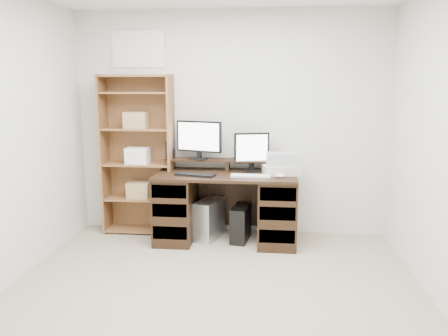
# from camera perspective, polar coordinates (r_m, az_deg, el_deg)

# --- Properties ---
(room) EXTENTS (3.54, 4.04, 2.54)m
(room) POSITION_cam_1_polar(r_m,az_deg,el_deg) (2.99, -2.43, 2.50)
(room) COLOR tan
(room) RESTS_ON ground
(desk) EXTENTS (1.50, 0.70, 0.75)m
(desk) POSITION_cam_1_polar(r_m,az_deg,el_deg) (4.76, 0.26, -4.98)
(desk) COLOR black
(desk) RESTS_ON ground
(riser_shelf) EXTENTS (1.40, 0.22, 0.12)m
(riser_shelf) POSITION_cam_1_polar(r_m,az_deg,el_deg) (4.86, 0.49, 0.83)
(riser_shelf) COLOR black
(riser_shelf) RESTS_ON desk
(monitor_wide) EXTENTS (0.52, 0.21, 0.43)m
(monitor_wide) POSITION_cam_1_polar(r_m,az_deg,el_deg) (4.84, -3.29, 3.93)
(monitor_wide) COLOR black
(monitor_wide) RESTS_ON riser_shelf
(monitor_small) EXTENTS (0.38, 0.19, 0.42)m
(monitor_small) POSITION_cam_1_polar(r_m,az_deg,el_deg) (4.79, 3.63, 2.31)
(monitor_small) COLOR black
(monitor_small) RESTS_ON desk
(speaker) EXTENTS (0.10, 0.10, 0.20)m
(speaker) POSITION_cam_1_polar(r_m,az_deg,el_deg) (4.96, -7.02, 2.40)
(speaker) COLOR black
(speaker) RESTS_ON riser_shelf
(keyboard_black) EXTENTS (0.44, 0.23, 0.02)m
(keyboard_black) POSITION_cam_1_polar(r_m,az_deg,el_deg) (4.57, -3.79, -0.87)
(keyboard_black) COLOR black
(keyboard_black) RESTS_ON desk
(keyboard_white) EXTENTS (0.41, 0.13, 0.02)m
(keyboard_white) POSITION_cam_1_polar(r_m,az_deg,el_deg) (4.52, 3.49, -1.03)
(keyboard_white) COLOR silver
(keyboard_white) RESTS_ON desk
(mouse) EXTENTS (0.11, 0.08, 0.04)m
(mouse) POSITION_cam_1_polar(r_m,az_deg,el_deg) (4.50, 7.40, -1.01)
(mouse) COLOR white
(mouse) RESTS_ON desk
(printer) EXTENTS (0.42, 0.35, 0.09)m
(printer) POSITION_cam_1_polar(r_m,az_deg,el_deg) (4.68, 7.50, -0.24)
(printer) COLOR #BAB5A2
(printer) RESTS_ON desk
(basket) EXTENTS (0.33, 0.24, 0.13)m
(basket) POSITION_cam_1_polar(r_m,az_deg,el_deg) (4.66, 7.53, 1.12)
(basket) COLOR #9EA2A8
(basket) RESTS_ON printer
(tower_silver) EXTENTS (0.32, 0.48, 0.44)m
(tower_silver) POSITION_cam_1_polar(r_m,az_deg,el_deg) (4.88, -1.93, -6.70)
(tower_silver) COLOR #AFB2B6
(tower_silver) RESTS_ON ground
(tower_black) EXTENTS (0.22, 0.40, 0.38)m
(tower_black) POSITION_cam_1_polar(r_m,az_deg,el_deg) (4.82, 2.19, -7.23)
(tower_black) COLOR black
(tower_black) RESTS_ON ground
(bookshelf) EXTENTS (0.80, 0.30, 1.80)m
(bookshelf) POSITION_cam_1_polar(r_m,az_deg,el_deg) (5.05, -11.13, 1.86)
(bookshelf) COLOR brown
(bookshelf) RESTS_ON ground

